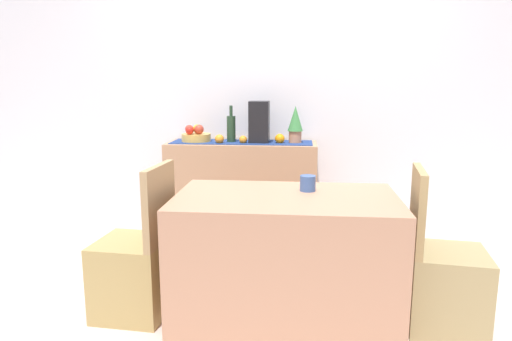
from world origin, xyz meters
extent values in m
cube|color=beige|center=(0.00, 0.00, -0.01)|extent=(6.40, 6.40, 0.02)
cube|color=silver|center=(0.00, 1.18, 1.35)|extent=(6.40, 0.06, 2.70)
cube|color=tan|center=(-0.22, 0.92, 0.43)|extent=(1.23, 0.42, 0.86)
cube|color=navy|center=(-0.22, 0.92, 0.86)|extent=(1.15, 0.32, 0.01)
cylinder|color=gold|center=(-0.60, 0.92, 0.90)|extent=(0.24, 0.24, 0.06)
sphere|color=#AE3729|center=(-0.66, 0.94, 0.97)|extent=(0.07, 0.07, 0.07)
sphere|color=#AE3928|center=(-0.57, 0.89, 0.97)|extent=(0.08, 0.08, 0.08)
sphere|color=gold|center=(-0.60, 0.96, 0.97)|extent=(0.07, 0.07, 0.07)
sphere|color=red|center=(-0.64, 0.86, 0.96)|extent=(0.07, 0.07, 0.07)
cylinder|color=#233D27|center=(-0.31, 0.92, 0.97)|extent=(0.07, 0.07, 0.22)
cylinder|color=#233D27|center=(-0.31, 0.92, 1.12)|extent=(0.03, 0.03, 0.08)
cube|color=black|center=(-0.08, 0.92, 1.03)|extent=(0.16, 0.18, 0.34)
cylinder|color=#B67A58|center=(0.22, 0.92, 0.91)|extent=(0.10, 0.10, 0.10)
cone|color=#3A7F41|center=(0.22, 0.92, 1.06)|extent=(0.12, 0.12, 0.20)
sphere|color=orange|center=(-0.20, 0.85, 0.89)|extent=(0.06, 0.06, 0.06)
sphere|color=orange|center=(-0.39, 0.83, 0.90)|extent=(0.07, 0.07, 0.07)
sphere|color=orange|center=(0.09, 0.89, 0.90)|extent=(0.08, 0.08, 0.08)
cube|color=tan|center=(0.19, -0.36, 0.37)|extent=(1.22, 0.74, 0.74)
cylinder|color=#395691|center=(0.31, -0.24, 0.78)|extent=(0.09, 0.09, 0.09)
cube|color=tan|center=(-0.70, -0.36, 0.23)|extent=(0.43, 0.43, 0.45)
cube|color=tan|center=(-0.52, -0.38, 0.68)|extent=(0.07, 0.40, 0.45)
cube|color=#9F8C5B|center=(1.08, -0.36, 0.23)|extent=(0.45, 0.45, 0.45)
cube|color=#A48855|center=(0.90, -0.34, 0.68)|extent=(0.09, 0.40, 0.45)
camera|label=1|loc=(0.27, -2.84, 1.36)|focal=32.55mm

